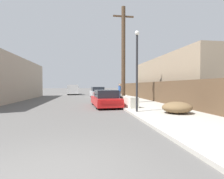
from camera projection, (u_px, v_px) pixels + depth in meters
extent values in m
cube|color=#ADA89E|center=(116.00, 96.00, 26.93)|extent=(4.20, 63.00, 0.12)
cube|color=silver|center=(129.00, 102.00, 12.22)|extent=(1.00, 1.81, 0.70)
cube|color=white|center=(129.00, 97.00, 12.22)|extent=(0.96, 1.74, 0.03)
cube|color=#333335|center=(128.00, 96.00, 12.77)|extent=(0.07, 0.20, 0.02)
cube|color=gray|center=(127.00, 96.00, 12.47)|extent=(0.66, 0.21, 0.01)
cube|color=gray|center=(131.00, 97.00, 11.98)|extent=(0.66, 0.21, 0.01)
cube|color=red|center=(105.00, 101.00, 13.52)|extent=(2.04, 4.61, 0.57)
cube|color=black|center=(106.00, 94.00, 13.11)|extent=(1.65, 2.25, 0.57)
cube|color=#B21414|center=(111.00, 102.00, 11.30)|extent=(1.38, 0.11, 0.20)
cylinder|color=black|center=(93.00, 101.00, 14.73)|extent=(0.24, 0.68, 0.67)
cylinder|color=black|center=(111.00, 100.00, 15.05)|extent=(0.24, 0.68, 0.67)
cylinder|color=black|center=(98.00, 104.00, 12.00)|extent=(0.24, 0.68, 0.67)
cylinder|color=black|center=(119.00, 104.00, 12.32)|extent=(0.24, 0.68, 0.67)
cube|color=silver|center=(97.00, 94.00, 24.05)|extent=(2.05, 4.39, 0.73)
cube|color=black|center=(98.00, 89.00, 23.87)|extent=(1.69, 2.49, 0.57)
cube|color=#B21414|center=(99.00, 93.00, 21.93)|extent=(1.41, 0.11, 0.26)
cylinder|color=black|center=(91.00, 95.00, 25.20)|extent=(0.23, 0.62, 0.61)
cylinder|color=black|center=(102.00, 95.00, 25.52)|extent=(0.23, 0.62, 0.61)
cylinder|color=black|center=(93.00, 96.00, 22.59)|extent=(0.23, 0.62, 0.61)
cylinder|color=black|center=(105.00, 96.00, 22.91)|extent=(0.23, 0.62, 0.61)
cube|color=silver|center=(73.00, 91.00, 31.95)|extent=(2.26, 5.59, 0.84)
cube|color=silver|center=(73.00, 87.00, 30.46)|extent=(1.97, 2.57, 0.73)
cube|color=black|center=(73.00, 87.00, 30.46)|extent=(2.00, 2.52, 0.40)
cylinder|color=black|center=(78.00, 93.00, 30.46)|extent=(0.31, 0.82, 0.80)
cylinder|color=black|center=(68.00, 93.00, 30.12)|extent=(0.31, 0.82, 0.80)
cylinder|color=black|center=(77.00, 92.00, 33.79)|extent=(0.31, 0.82, 0.80)
cylinder|color=black|center=(69.00, 92.00, 33.45)|extent=(0.31, 0.82, 0.80)
cylinder|color=#4C3826|center=(123.00, 55.00, 15.08)|extent=(0.34, 0.34, 8.29)
cube|color=#4C3826|center=(123.00, 16.00, 15.01)|extent=(1.80, 0.12, 0.12)
cylinder|color=#232326|center=(137.00, 74.00, 10.03)|extent=(0.12, 0.12, 4.38)
sphere|color=white|center=(137.00, 33.00, 9.98)|extent=(0.26, 0.26, 0.26)
ellipsoid|color=brown|center=(177.00, 108.00, 9.43)|extent=(1.61, 1.47, 0.62)
cube|color=brown|center=(144.00, 91.00, 19.85)|extent=(0.08, 29.83, 1.86)
cube|color=gray|center=(182.00, 80.00, 18.71)|extent=(6.00, 14.27, 4.53)
cylinder|color=#282D42|center=(120.00, 94.00, 21.48)|extent=(0.28, 0.28, 0.81)
cylinder|color=#2D5193|center=(120.00, 89.00, 21.47)|extent=(0.34, 0.34, 0.64)
sphere|color=tan|center=(120.00, 85.00, 21.46)|extent=(0.24, 0.24, 0.24)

